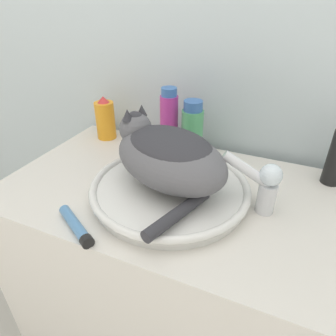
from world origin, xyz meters
name	(u,v)px	position (x,y,z in m)	size (l,w,h in m)	color
wall_back	(216,39)	(0.00, 0.61, 1.20)	(8.00, 0.05, 2.40)	silver
vanity_counter	(172,290)	(0.00, 0.28, 0.43)	(0.93, 0.55, 0.86)	beige
sink_basin	(170,188)	(0.01, 0.24, 0.88)	(0.41, 0.41, 0.04)	silver
cat	(168,155)	(0.00, 0.24, 0.98)	(0.36, 0.37, 0.17)	#56565B
faucet	(264,184)	(0.23, 0.27, 0.94)	(0.14, 0.05, 0.15)	silver
mouthwash_bottle	(192,130)	(-0.02, 0.48, 0.95)	(0.07, 0.07, 0.18)	#4CA366
spray_bottle_trigger	(105,119)	(-0.35, 0.48, 0.93)	(0.07, 0.07, 0.15)	orange
shampoo_bottle_tall	(169,121)	(-0.10, 0.48, 0.96)	(0.06, 0.06, 0.21)	#B2338C
cream_tube	(76,226)	(-0.13, 0.04, 0.87)	(0.14, 0.09, 0.03)	#4C7FB2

